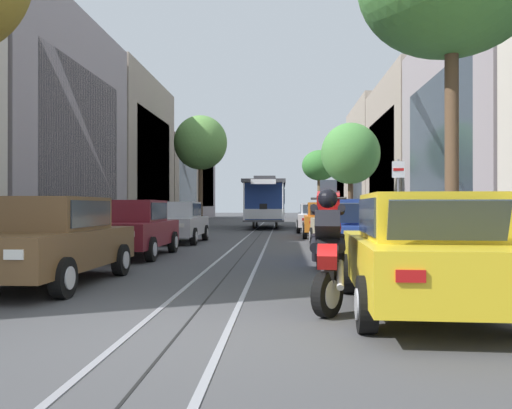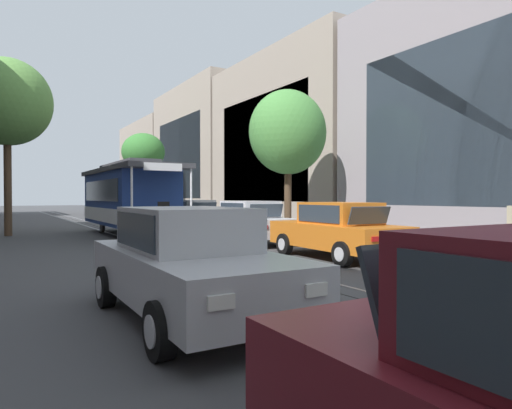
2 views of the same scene
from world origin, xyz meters
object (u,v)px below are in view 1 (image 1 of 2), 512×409
object	(u,v)px
fire_hydrant	(454,256)
street_sign_post	(398,195)
parked_car_brown_near_left	(49,240)
parked_car_orange_fourth_right	(324,220)
cable_car_trolley	(266,202)
parked_car_blue_second_right	(355,231)
parked_car_white_fifth_right	(315,217)
parked_car_beige_mid_right	(342,224)
street_tree_kerb_right_mid	(320,166)
parked_car_maroon_second_left	(132,228)
pedestrian_on_right_pavement	(107,217)
motorcycle_with_rider	(328,241)
parked_car_grey_sixth_right	(313,215)
street_tree_kerb_left_second	(201,143)
pedestrian_on_left_pavement	(349,213)
street_tree_kerb_right_second	(351,154)
parked_car_silver_mid_left	(177,222)
parked_car_yellow_near_right	(422,252)

from	to	relation	value
fire_hydrant	street_sign_post	bearing A→B (deg)	90.04
parked_car_brown_near_left	parked_car_orange_fourth_right	distance (m)	15.82
street_sign_post	cable_car_trolley	bearing A→B (deg)	103.24
parked_car_blue_second_right	fire_hydrant	world-z (taller)	parked_car_blue_second_right
parked_car_orange_fourth_right	parked_car_white_fifth_right	bearing A→B (deg)	91.81
parked_car_beige_mid_right	street_tree_kerb_right_mid	xyz separation A→B (m)	(1.29, 29.43, 4.21)
parked_car_maroon_second_left	pedestrian_on_right_pavement	distance (m)	8.39
motorcycle_with_rider	parked_car_orange_fourth_right	bearing A→B (deg)	85.73
parked_car_grey_sixth_right	parked_car_orange_fourth_right	bearing A→B (deg)	-90.62
motorcycle_with_rider	cable_car_trolley	bearing A→B (deg)	93.67
street_tree_kerb_right_mid	pedestrian_on_right_pavement	bearing A→B (deg)	-113.50
parked_car_blue_second_right	street_tree_kerb_left_second	size ratio (longest dim) A/B	0.56
parked_car_blue_second_right	pedestrian_on_right_pavement	xyz separation A→B (m)	(-9.38, 9.07, 0.13)
street_tree_kerb_left_second	street_tree_kerb_right_mid	distance (m)	13.81
parked_car_blue_second_right	pedestrian_on_left_pavement	bearing A→B (deg)	83.14
parked_car_white_fifth_right	pedestrian_on_right_pavement	distance (m)	11.30
pedestrian_on_right_pavement	parked_car_grey_sixth_right	bearing A→B (deg)	52.38
parked_car_maroon_second_left	street_tree_kerb_right_second	bearing A→B (deg)	61.18
parked_car_silver_mid_left	fire_hydrant	bearing A→B (deg)	-52.16
parked_car_maroon_second_left	street_sign_post	distance (m)	7.72
parked_car_beige_mid_right	fire_hydrant	xyz separation A→B (m)	(1.38, -7.25, -0.38)
pedestrian_on_right_pavement	fire_hydrant	xyz separation A→B (m)	(10.96, -11.69, -0.50)
parked_car_beige_mid_right	parked_car_silver_mid_left	bearing A→B (deg)	158.77
parked_car_grey_sixth_right	cable_car_trolley	distance (m)	3.24
parked_car_beige_mid_right	pedestrian_on_left_pavement	distance (m)	21.93
parked_car_grey_sixth_right	street_sign_post	xyz separation A→B (m)	(1.39, -19.15, 0.93)
parked_car_silver_mid_left	street_sign_post	distance (m)	8.84
parked_car_blue_second_right	pedestrian_on_right_pavement	size ratio (longest dim) A/B	2.69
parked_car_brown_near_left	parked_car_blue_second_right	bearing A→B (deg)	33.11
pedestrian_on_left_pavement	street_tree_kerb_right_second	bearing A→B (deg)	-96.83
parked_car_beige_mid_right	street_tree_kerb_left_second	bearing A→B (deg)	112.35
street_tree_kerb_right_second	motorcycle_with_rider	size ratio (longest dim) A/B	3.23
pedestrian_on_left_pavement	fire_hydrant	distance (m)	29.02
parked_car_maroon_second_left	parked_car_orange_fourth_right	world-z (taller)	same
parked_car_grey_sixth_right	parked_car_maroon_second_left	bearing A→B (deg)	-107.17
parked_car_orange_fourth_right	street_tree_kerb_left_second	size ratio (longest dim) A/B	0.56
fire_hydrant	street_sign_post	xyz separation A→B (m)	(-0.00, 4.96, 1.30)
parked_car_yellow_near_right	parked_car_grey_sixth_right	size ratio (longest dim) A/B	1.01
fire_hydrant	street_tree_kerb_right_second	bearing A→B (deg)	88.97
parked_car_brown_near_left	motorcycle_with_rider	xyz separation A→B (m)	(4.81, -2.07, 0.14)
parked_car_maroon_second_left	fire_hydrant	distance (m)	8.60
parked_car_grey_sixth_right	street_tree_kerb_right_mid	xyz separation A→B (m)	(1.30, 12.57, 4.21)
street_tree_kerb_right_mid	motorcycle_with_rider	distance (m)	40.32
parked_car_grey_sixth_right	parked_car_silver_mid_left	bearing A→B (deg)	-112.73
parked_car_white_fifth_right	parked_car_beige_mid_right	bearing A→B (deg)	-88.53
parked_car_silver_mid_left	street_tree_kerb_right_second	xyz separation A→B (m)	(7.80, 8.81, 3.49)
motorcycle_with_rider	fire_hydrant	bearing A→B (deg)	50.62
parked_car_silver_mid_left	street_sign_post	xyz separation A→B (m)	(7.46, -4.65, 0.93)
parked_car_yellow_near_right	street_tree_kerb_right_mid	size ratio (longest dim) A/B	0.68
cable_car_trolley	pedestrian_on_right_pavement	size ratio (longest dim) A/B	5.57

